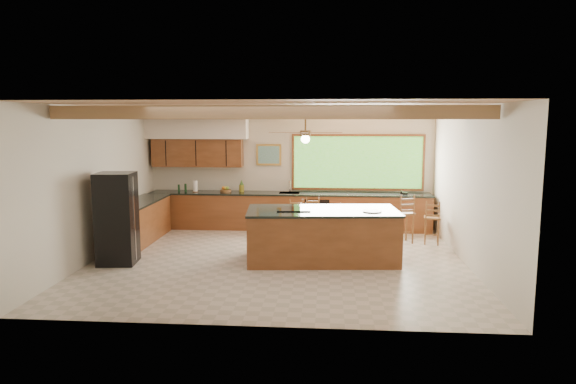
{
  "coord_description": "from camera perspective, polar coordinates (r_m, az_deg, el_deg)",
  "views": [
    {
      "loc": [
        0.94,
        -9.75,
        2.76
      ],
      "look_at": [
        0.13,
        0.8,
        1.25
      ],
      "focal_mm": 32.0,
      "sensor_mm": 36.0,
      "label": 1
    }
  ],
  "objects": [
    {
      "name": "bar_stool_a",
      "position": [
        11.73,
        2.57,
        -2.51
      ],
      "size": [
        0.44,
        0.44,
        1.0
      ],
      "rotation": [
        0.0,
        0.0,
        0.25
      ],
      "color": "brown",
      "rests_on": "ground"
    },
    {
      "name": "counter_run",
      "position": [
        12.6,
        -3.7,
        -2.36
      ],
      "size": [
        7.12,
        3.1,
        1.23
      ],
      "color": "brown",
      "rests_on": "ground"
    },
    {
      "name": "ground",
      "position": [
        10.17,
        -1.08,
        -7.59
      ],
      "size": [
        7.2,
        7.2,
        0.0
      ],
      "primitive_type": "plane",
      "color": "beige",
      "rests_on": "ground"
    },
    {
      "name": "refrigerator",
      "position": [
        10.31,
        -18.48,
        -2.8
      ],
      "size": [
        0.75,
        0.73,
        1.75
      ],
      "rotation": [
        0.0,
        0.0,
        0.1
      ],
      "color": "black",
      "rests_on": "ground"
    },
    {
      "name": "island",
      "position": [
        10.06,
        3.83,
        -4.8
      ],
      "size": [
        3.01,
        1.61,
        1.03
      ],
      "rotation": [
        0.0,
        0.0,
        0.09
      ],
      "color": "brown",
      "rests_on": "ground"
    },
    {
      "name": "bar_stool_b",
      "position": [
        11.52,
        0.81,
        -2.72
      ],
      "size": [
        0.41,
        0.41,
        0.99
      ],
      "rotation": [
        0.0,
        0.0,
        0.17
      ],
      "color": "brown",
      "rests_on": "ground"
    },
    {
      "name": "bar_stool_d",
      "position": [
        11.68,
        12.76,
        -2.42
      ],
      "size": [
        0.5,
        0.5,
        1.11
      ],
      "rotation": [
        0.0,
        0.0,
        0.31
      ],
      "color": "brown",
      "rests_on": "ground"
    },
    {
      "name": "room_shell",
      "position": [
        10.47,
        -1.7,
        5.16
      ],
      "size": [
        7.27,
        6.54,
        3.02
      ],
      "color": "beige",
      "rests_on": "ground"
    },
    {
      "name": "bar_stool_c",
      "position": [
        11.73,
        15.78,
        -2.86
      ],
      "size": [
        0.41,
        0.41,
        0.98
      ],
      "rotation": [
        0.0,
        0.0,
        -0.17
      ],
      "color": "brown",
      "rests_on": "ground"
    }
  ]
}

